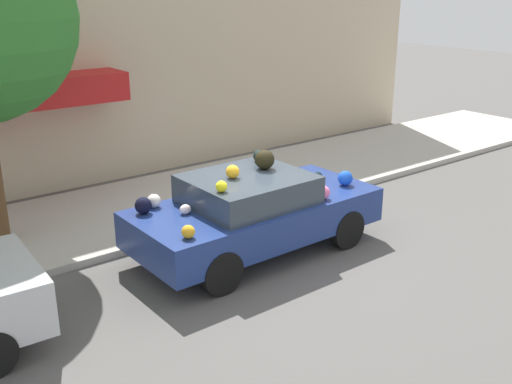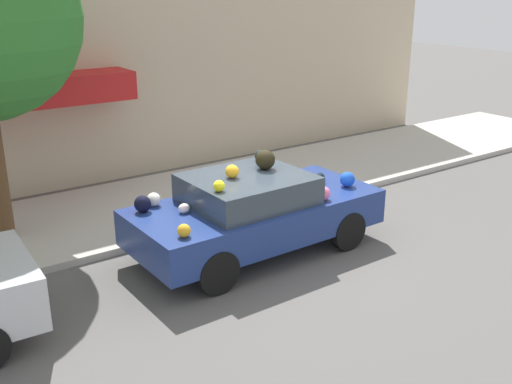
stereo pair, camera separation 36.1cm
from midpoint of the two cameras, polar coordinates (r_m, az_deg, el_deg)
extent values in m
plane|color=#565451|center=(9.78, 0.96, -5.56)|extent=(60.00, 60.00, 0.00)
cube|color=#B2ADA3|center=(11.88, -6.74, -0.77)|extent=(24.00, 3.20, 0.12)
cube|color=#C6B293|center=(13.24, -12.09, 13.97)|extent=(18.00, 0.30, 5.94)
cube|color=red|center=(12.08, -19.89, 8.95)|extent=(3.93, 0.90, 0.55)
cylinder|color=red|center=(11.48, 2.09, 0.41)|extent=(0.20, 0.20, 0.55)
sphere|color=red|center=(11.38, 2.11, 2.01)|extent=(0.18, 0.18, 0.18)
cube|color=navy|center=(9.52, 1.09, -2.33)|extent=(4.04, 1.81, 0.56)
cube|color=#333D47|center=(9.26, 0.31, 0.30)|extent=(1.83, 1.57, 0.43)
cylinder|color=black|center=(10.94, 3.75, -1.01)|extent=(0.65, 0.19, 0.64)
cylinder|color=black|center=(9.84, 9.77, -3.66)|extent=(0.65, 0.19, 0.64)
cylinder|color=black|center=(9.64, -7.79, -4.03)|extent=(0.65, 0.19, 0.64)
cylinder|color=black|center=(8.38, -2.45, -7.63)|extent=(0.65, 0.19, 0.64)
sphere|color=black|center=(9.00, -9.63, -1.13)|extent=(0.36, 0.36, 0.25)
sphere|color=white|center=(9.22, -8.61, -0.71)|extent=(0.30, 0.30, 0.21)
sphere|color=pink|center=(9.45, 7.52, -0.13)|extent=(0.28, 0.28, 0.22)
ellipsoid|color=black|center=(10.24, 7.12, 1.32)|extent=(0.27, 0.25, 0.19)
sphere|color=yellow|center=(8.47, -2.32, 0.57)|extent=(0.22, 0.22, 0.17)
sphere|color=blue|center=(10.13, 9.71, 1.19)|extent=(0.27, 0.27, 0.25)
sphere|color=gold|center=(9.06, -1.15, 1.97)|extent=(0.22, 0.22, 0.21)
sphere|color=orange|center=(9.90, 4.87, 1.07)|extent=(0.39, 0.39, 0.28)
sphere|color=black|center=(10.15, 5.02, 1.34)|extent=(0.28, 0.28, 0.22)
ellipsoid|color=black|center=(9.90, 1.43, 3.45)|extent=(0.27, 0.27, 0.19)
sphere|color=black|center=(9.48, 1.98, 3.09)|extent=(0.39, 0.39, 0.31)
ellipsoid|color=white|center=(8.89, -5.72, -1.57)|extent=(0.19, 0.16, 0.15)
sphere|color=gold|center=(8.06, -5.60, -3.69)|extent=(0.22, 0.22, 0.19)
camera|label=1|loc=(0.18, -88.90, 0.39)|focal=42.00mm
camera|label=2|loc=(0.18, 91.10, -0.39)|focal=42.00mm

